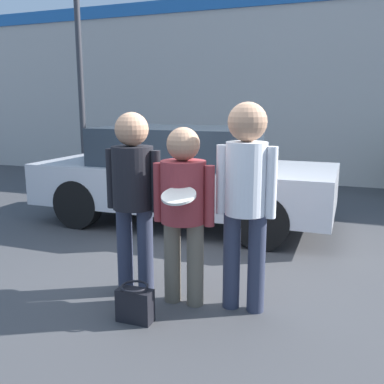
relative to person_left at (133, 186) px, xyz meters
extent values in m
plane|color=#3F3F42|center=(0.44, 0.32, -1.03)|extent=(56.00, 56.00, 0.00)
cube|color=beige|center=(0.44, 6.50, 1.06)|extent=(24.00, 0.18, 4.18)
cylinder|color=#2D3347|center=(-0.11, 0.00, -0.62)|extent=(0.15, 0.15, 0.82)
cylinder|color=#2D3347|center=(0.11, 0.00, -0.62)|extent=(0.15, 0.15, 0.82)
cylinder|color=black|center=(0.00, 0.00, 0.08)|extent=(0.38, 0.38, 0.58)
cylinder|color=black|center=(-0.23, 0.00, 0.06)|extent=(0.09, 0.09, 0.56)
cylinder|color=black|center=(0.23, 0.00, 0.06)|extent=(0.09, 0.09, 0.56)
sphere|color=tan|center=(0.00, 0.00, 0.53)|extent=(0.31, 0.31, 0.31)
cylinder|color=#665B4C|center=(0.42, -0.08, -0.65)|extent=(0.15, 0.15, 0.76)
cylinder|color=#665B4C|center=(0.64, -0.08, -0.65)|extent=(0.15, 0.15, 0.76)
cylinder|color=maroon|center=(0.53, -0.08, 0.00)|extent=(0.40, 0.40, 0.54)
cylinder|color=maroon|center=(0.30, -0.08, -0.02)|extent=(0.09, 0.09, 0.52)
cylinder|color=maroon|center=(0.77, -0.08, -0.02)|extent=(0.09, 0.09, 0.52)
sphere|color=tan|center=(0.53, -0.08, 0.42)|extent=(0.29, 0.29, 0.29)
cylinder|color=silver|center=(0.61, -0.37, 0.03)|extent=(0.28, 0.28, 0.11)
cylinder|color=#2D3347|center=(0.96, -0.02, -0.60)|extent=(0.15, 0.15, 0.86)
cylinder|color=#2D3347|center=(1.18, -0.02, -0.60)|extent=(0.15, 0.15, 0.86)
cylinder|color=silver|center=(1.07, -0.02, 0.14)|extent=(0.34, 0.34, 0.61)
cylinder|color=silver|center=(0.86, -0.02, 0.12)|extent=(0.09, 0.09, 0.59)
cylinder|color=silver|center=(1.28, -0.02, 0.12)|extent=(0.09, 0.09, 0.59)
sphere|color=tan|center=(1.07, -0.02, 0.61)|extent=(0.32, 0.32, 0.32)
cube|color=silver|center=(-0.45, 2.42, -0.42)|extent=(4.35, 1.79, 0.61)
cube|color=#28333D|center=(-0.54, 2.42, 0.15)|extent=(2.26, 1.54, 0.54)
cylinder|color=black|center=(0.90, 3.22, -0.67)|extent=(0.71, 0.22, 0.71)
cylinder|color=black|center=(0.90, 1.63, -0.67)|extent=(0.71, 0.22, 0.71)
cylinder|color=black|center=(-1.80, 3.22, -0.67)|extent=(0.71, 0.22, 0.71)
cylinder|color=black|center=(-1.80, 1.63, -0.67)|extent=(0.71, 0.22, 0.71)
cylinder|color=#38383D|center=(-3.47, 4.27, 2.33)|extent=(0.12, 0.12, 6.71)
cube|color=black|center=(0.28, -0.55, -0.89)|extent=(0.30, 0.14, 0.28)
torus|color=black|center=(0.28, -0.55, -0.72)|extent=(0.23, 0.23, 0.02)
camera|label=1|loc=(1.87, -3.46, 0.75)|focal=40.00mm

